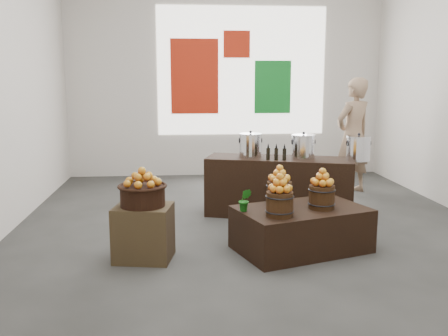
{
  "coord_description": "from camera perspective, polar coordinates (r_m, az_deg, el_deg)",
  "views": [
    {
      "loc": [
        -0.9,
        -6.12,
        1.86
      ],
      "look_at": [
        -0.39,
        -0.4,
        0.83
      ],
      "focal_mm": 40.0,
      "sensor_mm": 36.0,
      "label": 1
    }
  ],
  "objects": [
    {
      "name": "deco_green_right",
      "position": [
        9.76,
        5.58,
        9.19
      ],
      "size": [
        0.7,
        0.04,
        1.0
      ],
      "primitive_type": "cube",
      "color": "#127925",
      "rests_on": "back_wall"
    },
    {
      "name": "deco_red_left",
      "position": [
        9.6,
        -3.38,
        10.39
      ],
      "size": [
        0.9,
        0.04,
        1.4
      ],
      "primitive_type": "cube",
      "color": "#B2220D",
      "rests_on": "back_wall"
    },
    {
      "name": "back_wall",
      "position": [
        9.67,
        0.23,
        11.0
      ],
      "size": [
        6.0,
        0.04,
        4.0
      ],
      "primitive_type": "cube",
      "color": "beige",
      "rests_on": "ground"
    },
    {
      "name": "apples_in_basket",
      "position": [
        5.14,
        -9.35,
        -1.0
      ],
      "size": [
        0.36,
        0.36,
        0.19
      ],
      "primitive_type": null,
      "color": "#92040F",
      "rests_on": "wicker_basket"
    },
    {
      "name": "deco_red_upper",
      "position": [
        9.68,
        1.46,
        13.96
      ],
      "size": [
        0.5,
        0.04,
        0.5
      ],
      "primitive_type": "cube",
      "color": "#B2220D",
      "rests_on": "back_wall"
    },
    {
      "name": "stock_pot_right",
      "position": [
        6.76,
        15.11,
        2.12
      ],
      "size": [
        0.3,
        0.3,
        0.3
      ],
      "primitive_type": "cylinder",
      "color": "silver",
      "rests_on": "counter"
    },
    {
      "name": "counter",
      "position": [
        6.87,
        6.31,
        -2.15
      ],
      "size": [
        2.06,
        1.18,
        0.8
      ],
      "primitive_type": "cube",
      "rotation": [
        0.0,
        0.0,
        -0.3
      ],
      "color": "black",
      "rests_on": "ground"
    },
    {
      "name": "wicker_basket",
      "position": [
        5.18,
        -9.29,
        -3.18
      ],
      "size": [
        0.46,
        0.46,
        0.21
      ],
      "primitive_type": "cylinder",
      "color": "black",
      "rests_on": "crate"
    },
    {
      "name": "stock_pot_left",
      "position": [
        6.83,
        3.04,
        2.54
      ],
      "size": [
        0.3,
        0.3,
        0.3
      ],
      "primitive_type": "cylinder",
      "color": "silver",
      "rests_on": "counter"
    },
    {
      "name": "apple_bucket_rear",
      "position": [
        5.61,
        6.33,
        -2.84
      ],
      "size": [
        0.28,
        0.28,
        0.25
      ],
      "primitive_type": "cylinder",
      "color": "#381F0F",
      "rests_on": "display_table"
    },
    {
      "name": "apples_in_bucket_front_right",
      "position": [
        5.44,
        11.18,
        -1.02
      ],
      "size": [
        0.21,
        0.21,
        0.19
      ],
      "primitive_type": null,
      "color": "#92040F",
      "rests_on": "apple_bucket_front_right"
    },
    {
      "name": "stock_pot_center",
      "position": [
        6.75,
        9.04,
        2.34
      ],
      "size": [
        0.3,
        0.3,
        0.3
      ],
      "primitive_type": "cylinder",
      "color": "silver",
      "rests_on": "counter"
    },
    {
      "name": "apples_in_bucket_front_left",
      "position": [
        5.07,
        6.42,
        -1.72
      ],
      "size": [
        0.21,
        0.21,
        0.19
      ],
      "primitive_type": null,
      "color": "#92040F",
      "rests_on": "apple_bucket_front_left"
    },
    {
      "name": "shopper",
      "position": [
        8.41,
        14.53,
        3.57
      ],
      "size": [
        0.82,
        0.72,
        1.88
      ],
      "primitive_type": "imported",
      "rotation": [
        0.0,
        0.0,
        3.62
      ],
      "color": "#96775C",
      "rests_on": "ground"
    },
    {
      "name": "herb_garnish_right",
      "position": [
        5.91,
        11.03,
        -2.37
      ],
      "size": [
        0.24,
        0.21,
        0.24
      ],
      "primitive_type": "imported",
      "rotation": [
        0.0,
        0.0,
        -0.11
      ],
      "color": "#166715",
      "rests_on": "display_table"
    },
    {
      "name": "herb_garnish_left",
      "position": [
        5.28,
        2.41,
        -3.67
      ],
      "size": [
        0.16,
        0.14,
        0.25
      ],
      "primitive_type": "imported",
      "rotation": [
        0.0,
        0.0,
        -0.22
      ],
      "color": "#166715",
      "rests_on": "display_table"
    },
    {
      "name": "oil_cruets",
      "position": [
        6.59,
        6.22,
        1.86
      ],
      "size": [
        0.22,
        0.11,
        0.22
      ],
      "primitive_type": null,
      "rotation": [
        0.0,
        0.0,
        -0.3
      ],
      "color": "black",
      "rests_on": "counter"
    },
    {
      "name": "apple_bucket_front_right",
      "position": [
        5.49,
        11.1,
        -3.27
      ],
      "size": [
        0.28,
        0.28,
        0.25
      ],
      "primitive_type": "cylinder",
      "color": "#381F0F",
      "rests_on": "display_table"
    },
    {
      "name": "apple_bucket_front_left",
      "position": [
        5.12,
        6.37,
        -4.13
      ],
      "size": [
        0.28,
        0.28,
        0.25
      ],
      "primitive_type": "cylinder",
      "color": "#381F0F",
      "rests_on": "display_table"
    },
    {
      "name": "back_opening",
      "position": [
        9.68,
        2.04,
        11.0
      ],
      "size": [
        3.2,
        0.02,
        2.4
      ],
      "primitive_type": "cube",
      "color": "white",
      "rests_on": "back_wall"
    },
    {
      "name": "crate",
      "position": [
        5.28,
        -9.16,
        -7.3
      ],
      "size": [
        0.65,
        0.56,
        0.57
      ],
      "primitive_type": "cube",
      "rotation": [
        0.0,
        0.0,
        -0.18
      ],
      "color": "#4B3D23",
      "rests_on": "ground"
    },
    {
      "name": "ground",
      "position": [
        6.46,
        3.14,
        -6.58
      ],
      "size": [
        7.0,
        7.0,
        0.0
      ],
      "primitive_type": "plane",
      "color": "#3D3D3A",
      "rests_on": "ground"
    },
    {
      "name": "display_table",
      "position": [
        5.57,
        8.81,
        -6.9
      ],
      "size": [
        1.58,
        1.24,
        0.48
      ],
      "primitive_type": "cube",
      "rotation": [
        0.0,
        0.0,
        0.33
      ],
      "color": "black",
      "rests_on": "ground"
    },
    {
      "name": "apples_in_bucket_rear",
      "position": [
        5.57,
        6.38,
        -0.64
      ],
      "size": [
        0.21,
        0.21,
        0.19
      ],
      "primitive_type": null,
      "color": "#92040F",
      "rests_on": "apple_bucket_rear"
    }
  ]
}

